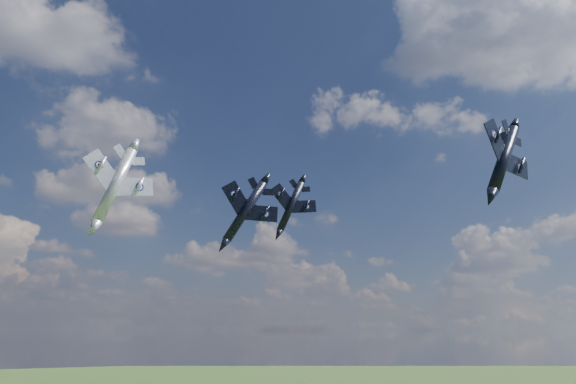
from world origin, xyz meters
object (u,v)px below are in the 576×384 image
jet_lead_navy (245,211)px  jet_left_silver (115,185)px  jet_high_navy (291,206)px  jet_right_navy (504,159)px

jet_lead_navy → jet_left_silver: jet_left_silver is taller
jet_left_silver → jet_high_navy: bearing=14.8°
jet_right_navy → jet_left_silver: jet_right_navy is taller
jet_lead_navy → jet_left_silver: (-20.70, -3.81, 0.92)m
jet_right_navy → jet_high_navy: bearing=99.0°
jet_lead_navy → jet_high_navy: 17.30m
jet_right_navy → jet_high_navy: jet_right_navy is taller
jet_high_navy → jet_left_silver: jet_high_navy is taller
jet_right_navy → jet_left_silver: (-47.43, 23.88, -3.70)m
jet_high_navy → jet_left_silver: 36.94m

